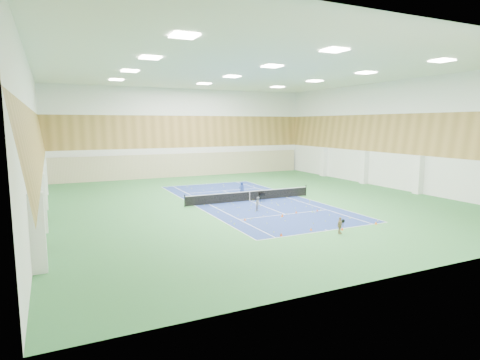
% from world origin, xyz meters
% --- Properties ---
extents(ground, '(40.00, 40.00, 0.00)m').
position_xyz_m(ground, '(0.00, 0.00, 0.00)').
color(ground, '#307039').
rests_on(ground, ground).
extents(room_shell, '(36.00, 40.00, 12.00)m').
position_xyz_m(room_shell, '(0.00, 0.00, 6.00)').
color(room_shell, white).
rests_on(room_shell, ground).
extents(wood_cladding, '(36.00, 40.00, 8.00)m').
position_xyz_m(wood_cladding, '(0.00, 0.00, 8.00)').
color(wood_cladding, '#A27C3C').
rests_on(wood_cladding, room_shell).
extents(ceiling_light_grid, '(21.40, 25.40, 0.06)m').
position_xyz_m(ceiling_light_grid, '(0.00, 0.00, 11.92)').
color(ceiling_light_grid, white).
rests_on(ceiling_light_grid, room_shell).
extents(court_surface, '(10.97, 23.77, 0.01)m').
position_xyz_m(court_surface, '(0.00, 0.00, 0.01)').
color(court_surface, navy).
rests_on(court_surface, ground).
extents(tennis_balls_scatter, '(10.57, 22.77, 0.07)m').
position_xyz_m(tennis_balls_scatter, '(0.00, 0.00, 0.05)').
color(tennis_balls_scatter, '#C7E827').
rests_on(tennis_balls_scatter, ground).
extents(tennis_net, '(12.80, 0.10, 1.10)m').
position_xyz_m(tennis_net, '(0.00, 0.00, 0.55)').
color(tennis_net, black).
rests_on(tennis_net, ground).
extents(back_curtain, '(35.40, 0.16, 3.20)m').
position_xyz_m(back_curtain, '(0.00, 19.75, 1.60)').
color(back_curtain, '#C6B793').
rests_on(back_curtain, ground).
extents(door_left_a, '(0.08, 1.80, 2.20)m').
position_xyz_m(door_left_a, '(-17.92, -8.00, 1.10)').
color(door_left_a, '#593319').
rests_on(door_left_a, ground).
extents(door_left_b, '(0.08, 1.80, 2.20)m').
position_xyz_m(door_left_b, '(-17.92, 0.00, 1.10)').
color(door_left_b, '#593319').
rests_on(door_left_b, ground).
extents(coach, '(0.66, 0.49, 1.66)m').
position_xyz_m(coach, '(-0.19, 1.37, 0.83)').
color(coach, navy).
rests_on(coach, ground).
extents(child_court, '(0.72, 0.72, 1.18)m').
position_xyz_m(child_court, '(-1.27, -4.13, 0.59)').
color(child_court, '#95969E').
rests_on(child_court, ground).
extents(child_apron, '(0.72, 0.52, 1.13)m').
position_xyz_m(child_apron, '(0.25, -12.83, 0.57)').
color(child_apron, tan).
rests_on(child_apron, ground).
extents(ball_cart, '(0.54, 0.54, 0.85)m').
position_xyz_m(ball_cart, '(0.95, -0.66, 0.43)').
color(ball_cart, black).
rests_on(ball_cart, ground).
extents(cone_svc_a, '(0.19, 0.19, 0.21)m').
position_xyz_m(cone_svc_a, '(-3.82, -6.81, 0.10)').
color(cone_svc_a, orange).
rests_on(cone_svc_a, ground).
extents(cone_svc_b, '(0.23, 0.23, 0.25)m').
position_xyz_m(cone_svc_b, '(-0.63, -6.97, 0.13)').
color(cone_svc_b, '#EB5C0C').
rests_on(cone_svc_b, ground).
extents(cone_svc_c, '(0.19, 0.19, 0.20)m').
position_xyz_m(cone_svc_c, '(1.05, -6.40, 0.10)').
color(cone_svc_c, orange).
rests_on(cone_svc_c, ground).
extents(cone_svc_d, '(0.17, 0.17, 0.19)m').
position_xyz_m(cone_svc_d, '(3.05, -6.53, 0.09)').
color(cone_svc_d, '#D93F0B').
rests_on(cone_svc_d, ground).
extents(cone_base_a, '(0.20, 0.20, 0.22)m').
position_xyz_m(cone_base_a, '(-3.57, -11.67, 0.11)').
color(cone_base_a, '#EB4C0C').
rests_on(cone_base_a, ground).
extents(cone_base_b, '(0.19, 0.19, 0.21)m').
position_xyz_m(cone_base_b, '(-1.01, -11.37, 0.11)').
color(cone_base_b, orange).
rests_on(cone_base_b, ground).
extents(cone_base_c, '(0.19, 0.19, 0.21)m').
position_xyz_m(cone_base_c, '(0.99, -12.20, 0.10)').
color(cone_base_c, '#F9400D').
rests_on(cone_base_c, ground).
extents(cone_base_d, '(0.20, 0.20, 0.22)m').
position_xyz_m(cone_base_d, '(4.29, -11.96, 0.11)').
color(cone_base_d, orange).
rests_on(cone_base_d, ground).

